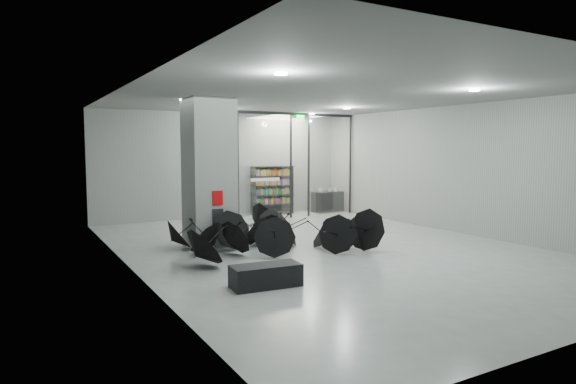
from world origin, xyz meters
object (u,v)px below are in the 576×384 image
column (209,172)px  bookshelf (273,190)px  bench (266,276)px  shop_counter (328,202)px  umbrella_cluster (274,237)px

column → bookshelf: column is taller
bench → shop_counter: (7.37, 8.71, 0.21)m
bench → shop_counter: bearing=54.5°
column → umbrella_cluster: bearing=-48.8°
shop_counter → umbrella_cluster: 7.95m
column → bench: size_ratio=2.98×
column → umbrella_cluster: column is taller
column → umbrella_cluster: 2.54m
umbrella_cluster → bookshelf: bearing=62.5°
column → umbrella_cluster: (1.25, -1.43, -1.69)m
bench → shop_counter: size_ratio=0.95×
column → bench: bearing=-97.0°
column → shop_counter: bearing=31.8°
bench → umbrella_cluster: (1.79, 3.04, 0.10)m
bookshelf → shop_counter: size_ratio=1.38×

